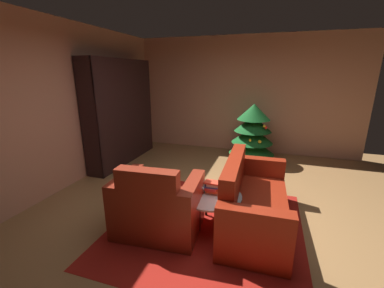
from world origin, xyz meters
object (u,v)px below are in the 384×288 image
at_px(bookshelf_unit, 125,113).
at_px(bottle_on_table, 226,183).
at_px(book_stack_on_table, 212,187).
at_px(armchair_red, 158,207).
at_px(couch_red, 252,203).
at_px(decorated_tree, 253,132).
at_px(coffee_table, 211,197).

xyz_separation_m(bookshelf_unit, bottle_on_table, (2.58, -1.77, -0.52)).
bearing_deg(bottle_on_table, book_stack_on_table, -153.62).
relative_size(armchair_red, book_stack_on_table, 5.08).
height_order(bookshelf_unit, book_stack_on_table, bookshelf_unit).
relative_size(couch_red, decorated_tree, 1.35).
relative_size(armchair_red, bottle_on_table, 3.48).
bearing_deg(couch_red, armchair_red, -154.69).
distance_m(book_stack_on_table, decorated_tree, 2.66).
distance_m(bookshelf_unit, bottle_on_table, 3.17).
height_order(coffee_table, decorated_tree, decorated_tree).
bearing_deg(bottle_on_table, armchair_red, -148.14).
xyz_separation_m(armchair_red, book_stack_on_table, (0.59, 0.39, 0.18)).
bearing_deg(couch_red, bookshelf_unit, 149.27).
xyz_separation_m(bookshelf_unit, armchair_red, (1.82, -2.24, -0.74)).
height_order(book_stack_on_table, decorated_tree, decorated_tree).
xyz_separation_m(couch_red, book_stack_on_table, (-0.50, -0.13, 0.21)).
xyz_separation_m(armchair_red, coffee_table, (0.59, 0.34, 0.06)).
xyz_separation_m(coffee_table, book_stack_on_table, (0.00, 0.05, 0.11)).
relative_size(bookshelf_unit, armchair_red, 2.06).
bearing_deg(armchair_red, couch_red, 25.31).
xyz_separation_m(coffee_table, bottle_on_table, (0.17, 0.13, 0.16)).
bearing_deg(bookshelf_unit, couch_red, -30.73).
bearing_deg(book_stack_on_table, couch_red, 14.33).
distance_m(coffee_table, decorated_tree, 2.72).
distance_m(couch_red, coffee_table, 0.54).
distance_m(book_stack_on_table, bottle_on_table, 0.19).
bearing_deg(bottle_on_table, bookshelf_unit, 145.45).
xyz_separation_m(bottle_on_table, decorated_tree, (0.12, 2.56, 0.09)).
bearing_deg(decorated_tree, bookshelf_unit, -163.77).
height_order(couch_red, bottle_on_table, couch_red).
bearing_deg(decorated_tree, couch_red, -85.23).
xyz_separation_m(book_stack_on_table, bottle_on_table, (0.17, 0.08, 0.04)).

